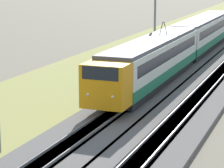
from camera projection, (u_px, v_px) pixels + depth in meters
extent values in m
cube|color=#605B56|center=(209.00, 46.00, 64.34)|extent=(240.00, 4.40, 0.30)
cube|color=#4C4238|center=(209.00, 46.00, 64.34)|extent=(240.00, 1.57, 0.30)
cube|color=gray|center=(205.00, 44.00, 64.47)|extent=(240.00, 0.07, 0.15)
cube|color=gray|center=(214.00, 44.00, 64.10)|extent=(240.00, 0.07, 0.15)
cube|color=#99934C|center=(159.00, 44.00, 66.53)|extent=(240.00, 12.10, 0.12)
cube|color=orange|center=(106.00, 85.00, 32.38)|extent=(1.95, 2.78, 2.70)
cube|color=black|center=(104.00, 72.00, 31.92)|extent=(1.40, 2.32, 0.81)
sphere|color=#F2EAC6|center=(88.00, 94.00, 31.91)|extent=(0.20, 0.20, 0.20)
sphere|color=#F2EAC6|center=(113.00, 97.00, 31.36)|extent=(0.20, 0.20, 0.20)
cube|color=#196B47|center=(153.00, 71.00, 41.99)|extent=(18.63, 2.90, 0.76)
cube|color=silver|center=(154.00, 54.00, 41.70)|extent=(18.63, 2.90, 1.95)
cube|color=black|center=(154.00, 52.00, 41.67)|extent=(17.14, 2.92, 0.82)
cube|color=#515156|center=(154.00, 40.00, 41.47)|extent=(18.63, 2.67, 0.25)
cube|color=black|center=(153.00, 79.00, 42.13)|extent=(17.70, 2.47, 0.55)
cylinder|color=black|center=(114.00, 98.00, 35.41)|extent=(0.86, 0.12, 0.86)
cylinder|color=black|center=(129.00, 99.00, 35.04)|extent=(0.86, 0.12, 0.86)
cube|color=#196B47|center=(203.00, 40.00, 60.46)|extent=(20.58, 2.90, 0.76)
cube|color=silver|center=(204.00, 28.00, 60.17)|extent=(20.58, 2.90, 1.95)
cube|color=black|center=(204.00, 27.00, 60.14)|extent=(18.93, 2.92, 0.82)
cube|color=#515156|center=(204.00, 18.00, 59.94)|extent=(20.58, 2.67, 0.25)
cube|color=black|center=(203.00, 46.00, 60.60)|extent=(19.55, 2.47, 0.55)
cylinder|color=black|center=(161.00, 28.00, 43.94)|extent=(0.06, 0.33, 1.08)
cylinder|color=black|center=(165.00, 28.00, 43.82)|extent=(0.06, 0.33, 1.08)
cube|color=black|center=(121.00, 111.00, 35.41)|extent=(0.10, 0.10, 0.00)
cylinder|color=slate|center=(155.00, 17.00, 52.01)|extent=(0.22, 0.22, 9.41)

